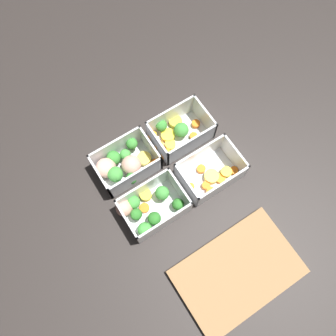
% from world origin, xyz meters
% --- Properties ---
extents(ground_plane, '(4.00, 4.00, 0.00)m').
position_xyz_m(ground_plane, '(0.00, 0.00, 0.00)').
color(ground_plane, '#282321').
extents(container_near_left, '(0.16, 0.11, 0.07)m').
position_xyz_m(container_near_left, '(-0.08, -0.07, 0.03)').
color(container_near_left, white).
rests_on(container_near_left, ground_plane).
extents(container_near_right, '(0.16, 0.11, 0.07)m').
position_xyz_m(container_near_right, '(0.09, -0.07, 0.03)').
color(container_near_right, white).
rests_on(container_near_right, ground_plane).
extents(container_far_left, '(0.15, 0.11, 0.07)m').
position_xyz_m(container_far_left, '(-0.08, 0.07, 0.02)').
color(container_far_left, white).
rests_on(container_far_left, ground_plane).
extents(container_far_right, '(0.17, 0.12, 0.07)m').
position_xyz_m(container_far_right, '(0.10, 0.06, 0.03)').
color(container_far_right, white).
rests_on(container_far_right, ground_plane).
extents(cutting_board, '(0.28, 0.18, 0.02)m').
position_xyz_m(cutting_board, '(-0.00, 0.30, 0.01)').
color(cutting_board, olive).
rests_on(cutting_board, ground_plane).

